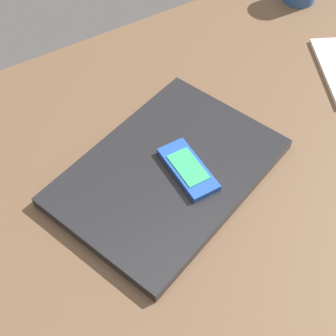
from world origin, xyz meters
TOP-DOWN VIEW (x-y plane):
  - desk_surface at (0.00, 0.00)cm, footprint 120.00×80.00cm
  - laptop_closed at (-9.12, 0.87)cm, footprint 41.74×35.15cm
  - cell_phone_on_laptop at (-6.72, -1.29)cm, footprint 5.18×11.60cm

SIDE VIEW (x-z plane):
  - desk_surface at x=0.00cm, z-range 0.00..3.00cm
  - laptop_closed at x=-9.12cm, z-range 3.00..4.94cm
  - cell_phone_on_laptop at x=-6.72cm, z-range 4.91..6.12cm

